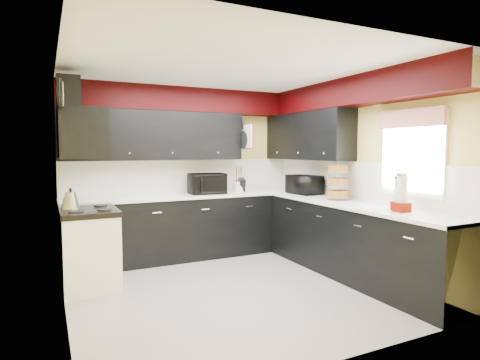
{
  "coord_description": "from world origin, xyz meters",
  "views": [
    {
      "loc": [
        -1.93,
        -4.11,
        1.61
      ],
      "look_at": [
        0.5,
        0.89,
        1.18
      ],
      "focal_mm": 30.0,
      "sensor_mm": 36.0,
      "label": 1
    }
  ],
  "objects_px": {
    "utensil_crock": "(239,187)",
    "knife_block": "(241,185)",
    "toaster_oven": "(207,184)",
    "microwave": "(305,185)",
    "kettle": "(71,200)"
  },
  "relations": [
    {
      "from": "toaster_oven",
      "to": "utensil_crock",
      "type": "distance_m",
      "value": 0.53
    },
    {
      "from": "knife_block",
      "to": "kettle",
      "type": "bearing_deg",
      "value": -158.79
    },
    {
      "from": "knife_block",
      "to": "toaster_oven",
      "type": "bearing_deg",
      "value": -171.68
    },
    {
      "from": "microwave",
      "to": "knife_block",
      "type": "xyz_separation_m",
      "value": [
        -0.72,
        0.68,
        -0.04
      ]
    },
    {
      "from": "microwave",
      "to": "utensil_crock",
      "type": "distance_m",
      "value": 1.02
    },
    {
      "from": "utensil_crock",
      "to": "kettle",
      "type": "bearing_deg",
      "value": -166.84
    },
    {
      "from": "toaster_oven",
      "to": "utensil_crock",
      "type": "height_order",
      "value": "toaster_oven"
    },
    {
      "from": "utensil_crock",
      "to": "kettle",
      "type": "distance_m",
      "value": 2.52
    },
    {
      "from": "toaster_oven",
      "to": "knife_block",
      "type": "xyz_separation_m",
      "value": [
        0.57,
        -0.0,
        -0.05
      ]
    },
    {
      "from": "utensil_crock",
      "to": "knife_block",
      "type": "bearing_deg",
      "value": -16.34
    },
    {
      "from": "microwave",
      "to": "kettle",
      "type": "height_order",
      "value": "microwave"
    },
    {
      "from": "toaster_oven",
      "to": "microwave",
      "type": "distance_m",
      "value": 1.45
    },
    {
      "from": "toaster_oven",
      "to": "kettle",
      "type": "height_order",
      "value": "toaster_oven"
    },
    {
      "from": "kettle",
      "to": "utensil_crock",
      "type": "bearing_deg",
      "value": 13.16
    },
    {
      "from": "microwave",
      "to": "kettle",
      "type": "relative_size",
      "value": 2.42
    }
  ]
}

